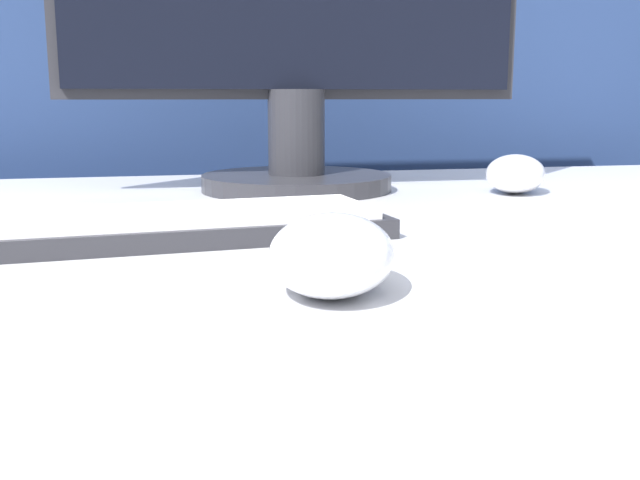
{
  "coord_description": "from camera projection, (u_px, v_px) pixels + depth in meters",
  "views": [
    {
      "loc": [
        -0.12,
        -0.6,
        0.83
      ],
      "look_at": [
        -0.02,
        -0.16,
        0.74
      ],
      "focal_mm": 42.0,
      "sensor_mm": 36.0,
      "label": 1
    }
  ],
  "objects": [
    {
      "name": "partition_panel",
      "position": [
        227.0,
        269.0,
        1.28
      ],
      "size": [
        5.0,
        0.03,
        1.07
      ],
      "color": "navy",
      "rests_on": "ground_plane"
    },
    {
      "name": "computer_mouse_near",
      "position": [
        332.0,
        254.0,
        0.44
      ],
      "size": [
        0.1,
        0.12,
        0.05
      ],
      "rotation": [
        0.0,
        0.0,
        -0.29
      ],
      "color": "white",
      "rests_on": "desk"
    },
    {
      "name": "keyboard",
      "position": [
        131.0,
        228.0,
        0.59
      ],
      "size": [
        0.43,
        0.16,
        0.02
      ],
      "rotation": [
        0.0,
        0.0,
        0.1
      ],
      "color": "#28282D",
      "rests_on": "desk"
    },
    {
      "name": "computer_mouse_far",
      "position": [
        515.0,
        174.0,
        0.89
      ],
      "size": [
        0.11,
        0.12,
        0.05
      ],
      "rotation": [
        0.0,
        0.0,
        -0.53
      ],
      "color": "white",
      "rests_on": "desk"
    }
  ]
}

